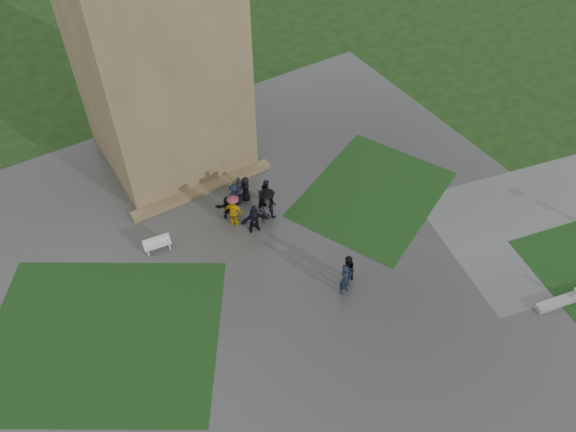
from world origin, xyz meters
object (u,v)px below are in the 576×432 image
pedestrian_mid (345,280)px  pedestrian_near (347,270)px  tower (149,20)px  bench (157,244)px

pedestrian_mid → pedestrian_near: size_ratio=1.03×
tower → bench: size_ratio=11.82×
tower → pedestrian_mid: size_ratio=9.32×
tower → pedestrian_near: size_ratio=9.56×
bench → pedestrian_near: pedestrian_near is taller
bench → pedestrian_near: size_ratio=0.81×
pedestrian_near → bench: bearing=-60.8°
bench → pedestrian_mid: size_ratio=0.79×
pedestrian_mid → pedestrian_near: (0.43, 0.47, -0.02)m
bench → pedestrian_mid: bearing=-40.0°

